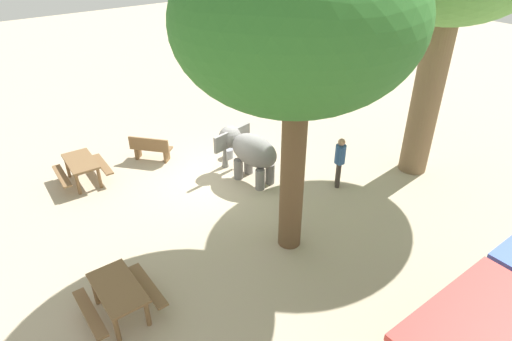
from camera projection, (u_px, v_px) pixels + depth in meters
ground_plane at (220, 178)px, 13.83m from camera, size 60.00×60.00×0.00m
elephant at (248, 150)px, 13.35m from camera, size 1.51×2.29×1.57m
person_handler at (340, 159)px, 12.98m from camera, size 0.38×0.39×1.62m
shade_tree_secondary at (300, 22)px, 8.35m from camera, size 5.17×4.74×7.35m
wooden_bench at (151, 148)px, 14.61m from camera, size 1.22×1.32×0.88m
picnic_table_near at (119, 294)px, 8.85m from camera, size 1.48×1.50×0.78m
picnic_table_far at (82, 166)px, 13.34m from camera, size 1.54×1.56×0.78m
feed_bucket at (228, 153)px, 14.94m from camera, size 0.36×0.36×0.32m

